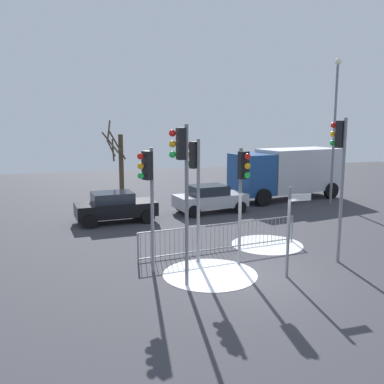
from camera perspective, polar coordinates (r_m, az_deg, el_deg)
The scene contains 15 objects.
ground_plane at distance 14.11m, azimuth 7.95°, elevation -10.91°, with size 60.00×60.00×0.00m, color #38383D.
traffic_light_foreground_right at distance 14.26m, azimuth 6.74°, elevation 1.49°, with size 0.35×0.57×3.99m.
traffic_light_mid_left at distance 12.35m, azimuth -1.34°, elevation 2.99°, with size 0.57×0.32×4.79m.
traffic_light_mid_right at distance 15.45m, azimuth 18.94°, elevation 4.30°, with size 0.42×0.51×4.97m.
traffic_light_rear_left at distance 13.58m, azimuth -5.84°, elevation 1.29°, with size 0.54×0.39×4.05m.
traffic_light_rear_right at distance 14.63m, azimuth 0.39°, elevation 2.60°, with size 0.44×0.50×4.28m.
direction_sign_post at distance 13.79m, azimuth 12.87°, elevation -4.50°, with size 0.79×0.09×2.88m.
pedestrian_guard_railing at distance 16.32m, azimuth 3.89°, elevation -5.94°, with size 6.51×0.89×1.07m.
car_silver_mid at distance 22.96m, azimuth 2.36°, elevation -0.82°, with size 3.99×2.33×1.47m.
car_black_near at distance 21.10m, azimuth -10.13°, elevation -1.90°, with size 3.92×2.18×1.47m.
delivery_truck at distance 27.34m, azimuth 12.36°, elevation 2.70°, with size 7.37×3.83×3.10m.
street_lamp at distance 26.31m, azimuth 18.36°, elevation 9.16°, with size 0.36×0.36×8.28m.
bare_tree_left at distance 27.70m, azimuth -9.58°, elevation 4.07°, with size 1.38×2.05×4.85m.
snow_patch_kerb at distance 14.11m, azimuth 2.39°, elevation -10.78°, with size 3.05×3.05×0.01m, color white.
snow_patch_island at distance 17.50m, azimuth 9.87°, elevation -6.84°, with size 2.83×2.83×0.01m, color white.
Camera 1 is at (-5.62, -11.97, 4.92)m, focal length 40.37 mm.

